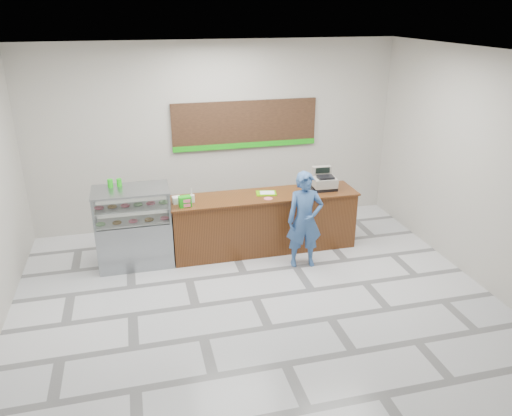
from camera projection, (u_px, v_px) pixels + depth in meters
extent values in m
plane|color=silver|center=(255.00, 298.00, 7.44)|extent=(7.00, 7.00, 0.00)
plane|color=#B6B2A8|center=(217.00, 136.00, 9.48)|extent=(7.00, 0.00, 7.00)
plane|color=silver|center=(255.00, 54.00, 6.12)|extent=(7.00, 7.00, 0.00)
cube|color=#633014|center=(264.00, 223.00, 8.77)|extent=(3.20, 0.70, 1.00)
cube|color=#633014|center=(264.00, 196.00, 8.58)|extent=(3.26, 0.76, 0.03)
cube|color=gray|center=(135.00, 242.00, 8.30)|extent=(1.20, 0.70, 0.80)
cube|color=white|center=(132.00, 205.00, 8.06)|extent=(1.20, 0.70, 0.50)
cube|color=gray|center=(130.00, 190.00, 7.96)|extent=(1.22, 0.72, 0.03)
cube|color=silver|center=(133.00, 219.00, 8.14)|extent=(1.14, 0.64, 0.02)
cube|color=silver|center=(132.00, 205.00, 8.05)|extent=(1.14, 0.64, 0.02)
torus|color=#8FCF7F|center=(101.00, 222.00, 7.93)|extent=(0.15, 0.15, 0.05)
torus|color=olive|center=(117.00, 220.00, 7.98)|extent=(0.15, 0.15, 0.05)
torus|color=#F0637E|center=(133.00, 219.00, 8.04)|extent=(0.15, 0.15, 0.05)
torus|color=olive|center=(149.00, 217.00, 8.10)|extent=(0.15, 0.15, 0.05)
torus|color=#F0637E|center=(164.00, 216.00, 8.15)|extent=(0.15, 0.15, 0.05)
torus|color=#F0637E|center=(99.00, 205.00, 7.97)|extent=(0.15, 0.15, 0.05)
torus|color=olive|center=(112.00, 204.00, 8.02)|extent=(0.15, 0.15, 0.05)
torus|color=#F0637E|center=(125.00, 202.00, 8.06)|extent=(0.15, 0.15, 0.05)
torus|color=#8FCF7F|center=(138.00, 201.00, 8.11)|extent=(0.15, 0.15, 0.05)
torus|color=#F0637E|center=(150.00, 200.00, 8.15)|extent=(0.15, 0.15, 0.05)
torus|color=#8FCF7F|center=(163.00, 199.00, 8.20)|extent=(0.15, 0.15, 0.05)
cube|color=black|center=(245.00, 124.00, 9.49)|extent=(2.80, 0.05, 0.90)
cube|color=#19AD13|center=(246.00, 145.00, 9.61)|extent=(2.80, 0.02, 0.10)
cube|color=black|center=(323.00, 187.00, 8.85)|extent=(0.40, 0.40, 0.06)
cube|color=gray|center=(324.00, 181.00, 8.80)|extent=(0.42, 0.44, 0.16)
cube|color=black|center=(326.00, 177.00, 8.69)|extent=(0.29, 0.21, 0.04)
cube|color=gray|center=(322.00, 171.00, 8.85)|extent=(0.35, 0.12, 0.16)
cube|color=black|center=(323.00, 170.00, 8.79)|extent=(0.26, 0.03, 0.10)
cube|color=black|center=(311.00, 190.00, 8.75)|extent=(0.10, 0.16, 0.04)
cube|color=#5BBA00|center=(266.00, 193.00, 8.62)|extent=(0.38, 0.30, 0.02)
cube|color=white|center=(267.00, 193.00, 8.62)|extent=(0.27, 0.21, 0.00)
cube|color=white|center=(176.00, 200.00, 8.18)|extent=(0.14, 0.14, 0.11)
cylinder|color=silver|center=(192.00, 199.00, 8.23)|extent=(0.08, 0.08, 0.13)
cube|color=#19AD13|center=(185.00, 202.00, 8.04)|extent=(0.21, 0.15, 0.17)
cylinder|color=#F0637E|center=(268.00, 198.00, 8.40)|extent=(0.15, 0.15, 0.00)
cylinder|color=#19AD13|center=(110.00, 183.00, 8.02)|extent=(0.09, 0.09, 0.13)
cylinder|color=#19AD13|center=(119.00, 183.00, 8.06)|extent=(0.08, 0.08, 0.12)
imported|color=#345892|center=(305.00, 220.00, 8.11)|extent=(0.64, 0.46, 1.62)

